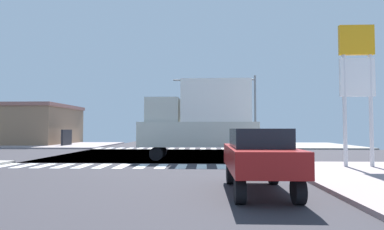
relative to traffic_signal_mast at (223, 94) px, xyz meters
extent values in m
cube|color=#322F35|center=(-5.18, -6.91, -5.18)|extent=(14.00, 90.00, 0.05)
cube|color=#322F35|center=(-5.18, -6.91, -5.18)|extent=(90.00, 12.00, 0.05)
cube|color=gray|center=(7.82, 5.09, -5.08)|extent=(12.00, 12.00, 0.14)
cube|color=gray|center=(-18.18, 5.09, -5.08)|extent=(12.00, 12.00, 0.14)
cube|color=white|center=(-11.93, -14.21, -5.15)|extent=(0.50, 2.00, 0.01)
cube|color=white|center=(-10.93, -14.21, -5.15)|extent=(0.50, 2.00, 0.01)
cube|color=white|center=(-9.93, -14.21, -5.15)|extent=(0.50, 2.00, 0.01)
cube|color=white|center=(-8.93, -14.21, -5.15)|extent=(0.50, 2.00, 0.01)
cube|color=white|center=(-7.93, -14.21, -5.15)|extent=(0.50, 2.00, 0.01)
cube|color=white|center=(-6.93, -14.21, -5.15)|extent=(0.50, 2.00, 0.01)
cube|color=white|center=(-5.93, -14.21, -5.15)|extent=(0.50, 2.00, 0.01)
cube|color=white|center=(-4.93, -14.21, -5.15)|extent=(0.50, 2.00, 0.01)
cube|color=white|center=(-3.93, -14.21, -5.15)|extent=(0.50, 2.00, 0.01)
cube|color=white|center=(-2.93, -14.21, -5.15)|extent=(0.50, 2.00, 0.01)
cube|color=white|center=(-1.93, -14.21, -5.15)|extent=(0.50, 2.00, 0.01)
cube|color=white|center=(-0.93, -14.21, -5.15)|extent=(0.50, 2.00, 0.01)
cube|color=white|center=(0.07, -14.21, -5.15)|extent=(0.50, 2.00, 0.01)
cube|color=white|center=(1.07, -14.21, -5.15)|extent=(0.50, 2.00, 0.01)
cube|color=white|center=(-11.93, 0.39, -5.15)|extent=(0.50, 2.00, 0.01)
cube|color=white|center=(-10.93, 0.39, -5.15)|extent=(0.50, 2.00, 0.01)
cube|color=white|center=(-9.93, 0.39, -5.15)|extent=(0.50, 2.00, 0.01)
cube|color=white|center=(-8.93, 0.39, -5.15)|extent=(0.50, 2.00, 0.01)
cube|color=white|center=(-7.93, 0.39, -5.15)|extent=(0.50, 2.00, 0.01)
cube|color=white|center=(-6.93, 0.39, -5.15)|extent=(0.50, 2.00, 0.01)
cube|color=white|center=(-5.93, 0.39, -5.15)|extent=(0.50, 2.00, 0.01)
cube|color=white|center=(-4.93, 0.39, -5.15)|extent=(0.50, 2.00, 0.01)
cube|color=white|center=(-3.93, 0.39, -5.15)|extent=(0.50, 2.00, 0.01)
cube|color=white|center=(-2.93, 0.39, -5.15)|extent=(0.50, 2.00, 0.01)
cube|color=white|center=(-1.93, 0.39, -5.15)|extent=(0.50, 2.00, 0.01)
cube|color=white|center=(-0.93, 0.39, -5.15)|extent=(0.50, 2.00, 0.01)
cube|color=white|center=(0.07, 0.39, -5.15)|extent=(0.50, 2.00, 0.01)
cube|color=white|center=(1.07, 0.39, -5.15)|extent=(0.50, 2.00, 0.01)
cylinder|color=gray|center=(2.98, 0.02, -1.69)|extent=(0.20, 0.20, 6.92)
cylinder|color=gray|center=(-0.89, 0.02, 1.37)|extent=(7.74, 0.14, 0.14)
cube|color=yellow|center=(-0.50, 0.02, 0.82)|extent=(0.32, 0.40, 1.00)
sphere|color=red|center=(-0.50, -0.22, 1.13)|extent=(0.22, 0.22, 0.22)
sphere|color=black|center=(-0.50, -0.22, 0.82)|extent=(0.22, 0.22, 0.22)
sphere|color=black|center=(-0.50, -0.22, 0.51)|extent=(0.22, 0.22, 0.22)
cube|color=yellow|center=(-3.83, 0.02, 0.82)|extent=(0.32, 0.40, 1.00)
sphere|color=red|center=(-3.83, -0.22, 1.13)|extent=(0.22, 0.22, 0.22)
sphere|color=black|center=(-3.83, -0.22, 0.82)|extent=(0.22, 0.22, 0.22)
sphere|color=black|center=(-3.83, -0.22, 0.51)|extent=(0.22, 0.22, 0.22)
cylinder|color=silver|center=(4.74, -15.10, -1.79)|extent=(0.18, 0.18, 6.73)
cylinder|color=silver|center=(5.94, -15.10, -1.79)|extent=(0.18, 0.18, 6.73)
cube|color=orange|center=(5.34, -15.10, 0.88)|extent=(1.60, 0.20, 1.40)
cube|color=white|center=(5.34, -15.10, -0.87)|extent=(1.60, 0.16, 1.80)
cylinder|color=gray|center=(3.04, 14.51, -1.53)|extent=(0.16, 0.16, 7.25)
cylinder|color=gray|center=(2.34, 14.51, 2.00)|extent=(1.40, 0.10, 0.10)
ellipsoid|color=silver|center=(1.64, 14.51, 1.95)|extent=(0.60, 0.32, 0.20)
cube|color=#876A52|center=(-23.25, 7.22, -2.99)|extent=(10.52, 9.56, 4.32)
cube|color=#8D5D57|center=(-23.25, 7.22, -0.64)|extent=(10.82, 9.86, 0.40)
cube|color=black|center=(-16.49, 3.44, -4.25)|extent=(0.24, 2.20, 1.80)
cylinder|color=black|center=(-6.46, 4.66, -4.81)|extent=(0.26, 0.68, 0.68)
cylinder|color=black|center=(-7.90, 4.66, -4.81)|extent=(0.26, 0.68, 0.68)
cylinder|color=black|center=(-6.46, 7.59, -4.81)|extent=(0.26, 0.68, 0.68)
cylinder|color=black|center=(-7.90, 7.59, -4.81)|extent=(0.26, 0.68, 0.68)
cube|color=silver|center=(-7.18, 6.12, -4.14)|extent=(1.80, 4.30, 0.66)
cube|color=black|center=(-7.18, 6.12, -3.54)|extent=(1.55, 2.24, 0.54)
cylinder|color=black|center=(-4.63, -11.37, -4.75)|extent=(0.80, 0.26, 0.80)
cylinder|color=black|center=(-4.63, -9.45, -4.75)|extent=(0.80, 0.26, 0.80)
cylinder|color=black|center=(0.26, -11.37, -4.75)|extent=(0.80, 0.26, 0.80)
cylinder|color=black|center=(0.26, -9.45, -4.75)|extent=(0.80, 0.26, 0.80)
cube|color=#B9BBB0|center=(-2.18, -10.41, -3.61)|extent=(7.20, 2.40, 1.49)
cube|color=white|center=(-1.10, -10.41, -1.58)|extent=(4.18, 2.30, 2.56)
cube|color=#B9BBB0|center=(-4.34, -10.41, -2.12)|extent=(2.02, 2.11, 1.49)
cylinder|color=black|center=(4.69, -2.69, -4.81)|extent=(0.68, 0.26, 0.68)
cylinder|color=black|center=(4.69, -4.13, -4.81)|extent=(0.68, 0.26, 0.68)
cylinder|color=black|center=(1.76, -2.69, -4.81)|extent=(0.68, 0.26, 0.68)
cylinder|color=black|center=(1.76, -4.13, -4.81)|extent=(0.68, 0.26, 0.68)
cube|color=black|center=(3.23, -3.41, -4.14)|extent=(4.30, 1.80, 0.66)
cube|color=black|center=(3.23, -3.41, -3.54)|extent=(2.24, 1.55, 0.54)
cylinder|color=black|center=(-6.46, 18.35, -4.81)|extent=(0.26, 0.68, 0.68)
cylinder|color=black|center=(-7.90, 18.35, -4.81)|extent=(0.26, 0.68, 0.68)
cylinder|color=black|center=(-6.46, 21.27, -4.81)|extent=(0.26, 0.68, 0.68)
cylinder|color=black|center=(-7.90, 21.27, -4.81)|extent=(0.26, 0.68, 0.68)
cube|color=silver|center=(-7.18, 19.81, -4.14)|extent=(1.80, 4.30, 0.66)
cube|color=black|center=(-7.18, 19.81, -3.54)|extent=(1.55, 2.24, 0.54)
cylinder|color=black|center=(-6.46, 30.44, -4.81)|extent=(0.26, 0.68, 0.68)
cylinder|color=black|center=(-7.90, 30.44, -4.81)|extent=(0.26, 0.68, 0.68)
cylinder|color=black|center=(-6.46, 33.36, -4.81)|extent=(0.26, 0.68, 0.68)
cylinder|color=black|center=(-7.90, 33.36, -4.81)|extent=(0.26, 0.68, 0.68)
cube|color=yellow|center=(-7.18, 31.90, -4.14)|extent=(1.80, 4.30, 0.66)
cube|color=black|center=(-7.18, 31.90, -3.54)|extent=(1.55, 2.24, 0.54)
cylinder|color=black|center=(-0.90, -19.19, -4.81)|extent=(0.26, 0.68, 0.68)
cylinder|color=black|center=(0.54, -19.19, -4.81)|extent=(0.26, 0.68, 0.68)
cylinder|color=black|center=(-0.90, -22.12, -4.81)|extent=(0.26, 0.68, 0.68)
cylinder|color=black|center=(0.54, -22.12, -4.81)|extent=(0.26, 0.68, 0.68)
cube|color=maroon|center=(-0.18, -20.66, -4.14)|extent=(1.80, 4.30, 0.66)
cube|color=black|center=(-0.18, -20.66, -3.54)|extent=(1.55, 2.24, 0.54)
camera|label=1|loc=(-1.78, -30.23, -3.28)|focal=30.01mm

